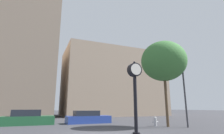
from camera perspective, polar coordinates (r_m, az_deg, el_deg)
name	(u,v)px	position (r m, az deg, el deg)	size (l,w,h in m)	color
ground_plane	(102,134)	(11.83, -3.32, -20.89)	(200.00, 200.00, 0.00)	#38383D
building_tall_tower	(29,22)	(38.80, -25.46, 13.17)	(10.85, 12.00, 35.92)	gray
building_storefront_row	(113,84)	(38.35, 0.19, -5.46)	(20.79, 12.00, 13.44)	tan
street_clock	(135,87)	(10.76, 7.50, -6.38)	(0.85, 0.62, 4.44)	black
car_green	(28,118)	(19.14, -25.75, -14.90)	(4.62, 1.98, 1.42)	#236038
car_blue	(88,118)	(19.44, -7.90, -16.13)	(4.66, 1.97, 1.30)	#28429E
fire_hydrant_near	(155,121)	(16.84, 13.93, -16.83)	(0.59, 0.26, 0.80)	#B7B7BC
street_lamp_right	(180,73)	(16.98, 21.31, -1.86)	(0.36, 1.57, 7.12)	#38383D
bare_tree	(164,61)	(16.99, 16.49, 1.82)	(4.14, 4.14, 7.70)	brown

